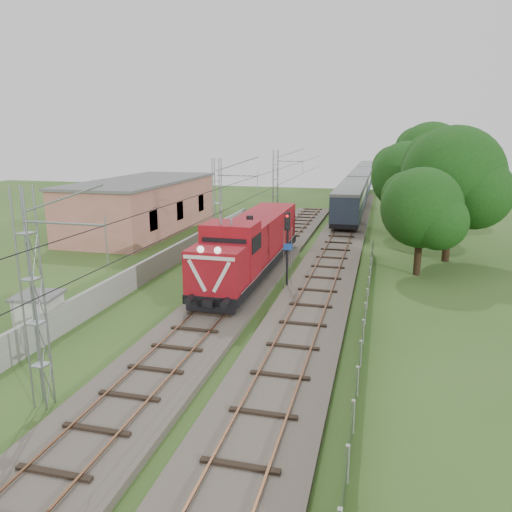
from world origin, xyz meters
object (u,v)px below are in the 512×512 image
(signal_post, at_px, (287,237))
(relay_hut, at_px, (39,315))
(coach_rake, at_px, (360,181))
(locomotive, at_px, (252,244))

(signal_post, bearing_deg, relay_hut, -135.41)
(signal_post, relative_size, relay_hut, 2.16)
(coach_rake, height_order, relay_hut, coach_rake)
(relay_hut, bearing_deg, signal_post, 44.59)
(relay_hut, bearing_deg, coach_rake, 78.55)
(locomotive, bearing_deg, signal_post, -40.07)
(signal_post, bearing_deg, coach_rake, 87.69)
(relay_hut, bearing_deg, locomotive, 59.73)
(coach_rake, bearing_deg, locomotive, -95.88)
(locomotive, height_order, signal_post, signal_post)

